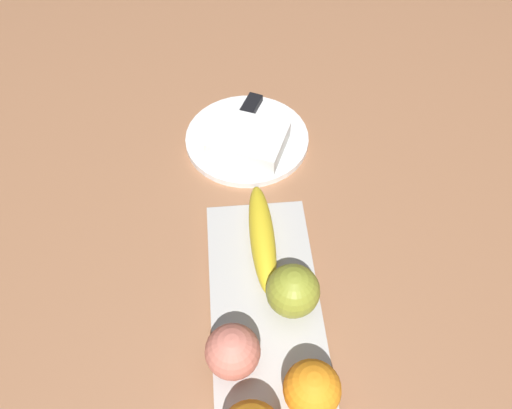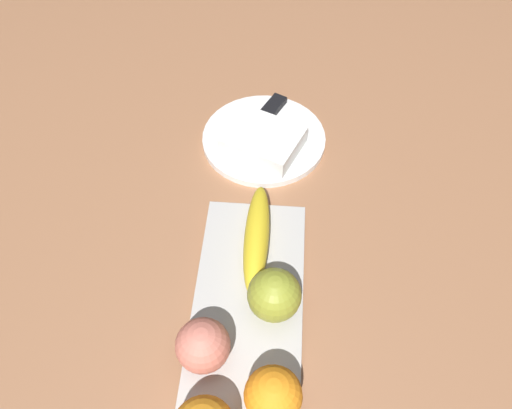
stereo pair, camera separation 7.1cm
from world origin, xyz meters
TOP-DOWN VIEW (x-y plane):
  - ground_plane at (0.00, 0.00)m, footprint 2.40×2.40m
  - fruit_tray at (-0.02, -0.03)m, footprint 0.38×0.14m
  - apple at (-0.05, 0.01)m, footprint 0.07×0.07m
  - banana at (-0.14, -0.02)m, footprint 0.17×0.03m
  - orange_near_banana at (0.07, 0.01)m, footprint 0.06×0.06m
  - peach at (0.02, -0.07)m, footprint 0.06×0.06m
  - dinner_plate at (-0.35, -0.03)m, footprint 0.20×0.20m
  - folded_napkin at (-0.33, -0.03)m, footprint 0.13×0.14m
  - knife at (-0.39, -0.03)m, footprint 0.17×0.10m

SIDE VIEW (x-z plane):
  - ground_plane at x=0.00m, z-range 0.00..0.00m
  - dinner_plate at x=-0.35m, z-range 0.00..0.01m
  - fruit_tray at x=-0.02m, z-range 0.00..0.02m
  - knife at x=-0.39m, z-range 0.01..0.02m
  - folded_napkin at x=-0.33m, z-range 0.01..0.04m
  - banana at x=-0.14m, z-range 0.02..0.05m
  - peach at x=0.02m, z-range 0.02..0.08m
  - orange_near_banana at x=0.07m, z-range 0.02..0.08m
  - apple at x=-0.05m, z-range 0.02..0.08m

